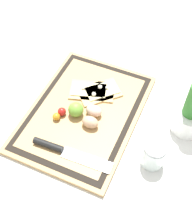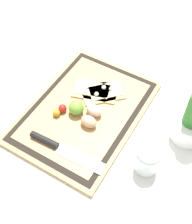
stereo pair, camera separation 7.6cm
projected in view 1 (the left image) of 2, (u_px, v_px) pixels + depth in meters
ground_plane at (84, 114)px, 1.10m from camera, size 6.00×6.00×0.00m
cutting_board at (84, 112)px, 1.09m from camera, size 0.51×0.37×0.02m
pizza_slice_near at (91, 90)px, 1.13m from camera, size 0.14×0.18×0.02m
pizza_slice_far at (100, 92)px, 1.13m from camera, size 0.17×0.17×0.02m
knife at (59, 149)px, 0.98m from camera, size 0.05×0.27×0.02m
egg_brown at (90, 122)px, 1.03m from camera, size 0.04×0.06×0.04m
egg_pink at (94, 110)px, 1.06m from camera, size 0.04×0.06×0.04m
lime at (76, 109)px, 1.05m from camera, size 0.05×0.05×0.05m
cherry_tomato_red at (62, 112)px, 1.06m from camera, size 0.03×0.03×0.03m
cherry_tomato_yellow at (56, 117)px, 1.05m from camera, size 0.03×0.03×0.03m
herb_pot at (191, 114)px, 1.01m from camera, size 0.11×0.11×0.20m
sauce_jar at (153, 155)px, 0.95m from camera, size 0.07×0.07×0.09m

